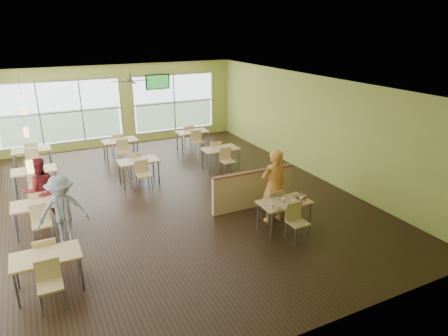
{
  "coord_description": "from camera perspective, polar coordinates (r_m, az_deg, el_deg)",
  "views": [
    {
      "loc": [
        -3.07,
        -10.02,
        4.7
      ],
      "look_at": [
        1.2,
        -1.41,
        1.2
      ],
      "focal_mm": 32.0,
      "sensor_mm": 36.0,
      "label": 1
    }
  ],
  "objects": [
    {
      "name": "room",
      "position": [
        10.93,
        -8.94,
        3.28
      ],
      "size": [
        12.0,
        12.04,
        3.2
      ],
      "color": "black",
      "rests_on": "ground"
    },
    {
      "name": "window_bays",
      "position": [
        13.5,
        -23.83,
        4.46
      ],
      "size": [
        9.24,
        10.24,
        2.38
      ],
      "color": "white",
      "rests_on": "room"
    },
    {
      "name": "main_table",
      "position": [
        9.57,
        8.62,
        -5.4
      ],
      "size": [
        1.22,
        1.52,
        0.87
      ],
      "color": "tan",
      "rests_on": "floor"
    },
    {
      "name": "half_wall_divider",
      "position": [
        10.72,
        4.2,
        -2.98
      ],
      "size": [
        2.4,
        0.14,
        1.04
      ],
      "color": "tan",
      "rests_on": "floor"
    },
    {
      "name": "dining_tables",
      "position": [
        12.58,
        -15.67,
        0.37
      ],
      "size": [
        6.92,
        8.72,
        0.87
      ],
      "color": "tan",
      "rests_on": "floor"
    },
    {
      "name": "pendant_lights",
      "position": [
        10.93,
        -26.58,
        6.04
      ],
      "size": [
        0.11,
        7.31,
        0.86
      ],
      "color": "#2D2119",
      "rests_on": "ceiling"
    },
    {
      "name": "ceiling_fan",
      "position": [
        13.49,
        -13.27,
        12.02
      ],
      "size": [
        1.25,
        1.25,
        0.29
      ],
      "color": "#2D2119",
      "rests_on": "ceiling"
    },
    {
      "name": "tv_backwall",
      "position": [
        16.8,
        -9.47,
        12.05
      ],
      "size": [
        1.0,
        0.07,
        0.6
      ],
      "color": "black",
      "rests_on": "wall_back"
    },
    {
      "name": "man_plaid",
      "position": [
        9.86,
        7.1,
        -2.58
      ],
      "size": [
        0.69,
        0.45,
        1.87
      ],
      "primitive_type": "imported",
      "rotation": [
        0.0,
        0.0,
        3.14
      ],
      "color": "#CE5B16",
      "rests_on": "floor"
    },
    {
      "name": "patron_maroon",
      "position": [
        10.83,
        -24.82,
        -2.89
      ],
      "size": [
        0.9,
        0.75,
        1.65
      ],
      "primitive_type": "imported",
      "rotation": [
        0.0,
        0.0,
        3.31
      ],
      "color": "maroon",
      "rests_on": "floor"
    },
    {
      "name": "patron_grey",
      "position": [
        9.49,
        -22.08,
        -5.69
      ],
      "size": [
        1.12,
        0.72,
        1.64
      ],
      "primitive_type": "imported",
      "rotation": [
        0.0,
        0.0,
        -0.11
      ],
      "color": "slate",
      "rests_on": "floor"
    },
    {
      "name": "cup_blue",
      "position": [
        9.15,
        6.93,
        -5.31
      ],
      "size": [
        0.08,
        0.08,
        0.3
      ],
      "color": "white",
      "rests_on": "main_table"
    },
    {
      "name": "cup_yellow",
      "position": [
        9.39,
        8.47,
        -4.61
      ],
      "size": [
        0.1,
        0.1,
        0.36
      ],
      "color": "white",
      "rests_on": "main_table"
    },
    {
      "name": "cup_red_near",
      "position": [
        9.39,
        9.88,
        -4.79
      ],
      "size": [
        0.08,
        0.08,
        0.3
      ],
      "color": "white",
      "rests_on": "main_table"
    },
    {
      "name": "cup_red_far",
      "position": [
        9.54,
        10.98,
        -4.42
      ],
      "size": [
        0.09,
        0.09,
        0.33
      ],
      "color": "white",
      "rests_on": "main_table"
    },
    {
      "name": "food_basket",
      "position": [
        9.78,
        10.9,
        -4.0
      ],
      "size": [
        0.26,
        0.26,
        0.06
      ],
      "color": "black",
      "rests_on": "main_table"
    },
    {
      "name": "ketchup_cup",
      "position": [
        9.66,
        11.56,
        -4.48
      ],
      "size": [
        0.06,
        0.06,
        0.02
      ],
      "primitive_type": "cylinder",
      "color": "#B33515",
      "rests_on": "main_table"
    },
    {
      "name": "wrapper_left",
      "position": [
        9.1,
        7.83,
        -5.78
      ],
      "size": [
        0.2,
        0.19,
        0.04
      ],
      "primitive_type": "ellipsoid",
      "rotation": [
        0.0,
        0.0,
        0.31
      ],
      "color": "olive",
      "rests_on": "main_table"
    },
    {
      "name": "wrapper_mid",
      "position": [
        9.64,
        8.09,
        -4.22
      ],
      "size": [
        0.24,
        0.23,
        0.05
      ],
      "primitive_type": "ellipsoid",
      "rotation": [
        0.0,
        0.0,
        -0.22
      ],
      "color": "olive",
      "rests_on": "main_table"
    },
    {
      "name": "wrapper_right",
      "position": [
        9.45,
        10.57,
        -4.93
      ],
      "size": [
        0.17,
        0.15,
        0.04
      ],
      "primitive_type": "ellipsoid",
      "rotation": [
        0.0,
        0.0,
        0.1
      ],
      "color": "olive",
      "rests_on": "main_table"
    }
  ]
}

